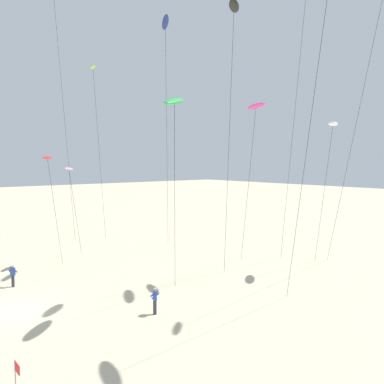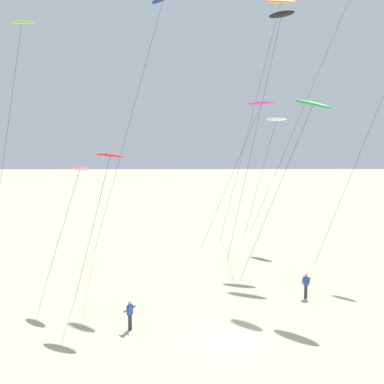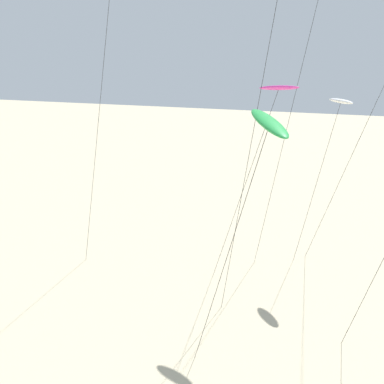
# 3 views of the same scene
# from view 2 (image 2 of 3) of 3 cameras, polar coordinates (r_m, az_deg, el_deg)

# --- Properties ---
(ground_plane) EXTENTS (260.00, 260.00, 0.00)m
(ground_plane) POSITION_cam_2_polar(r_m,az_deg,el_deg) (26.87, 4.34, -17.15)
(ground_plane) COLOR beige
(kite_green) EXTENTS (5.59, 4.72, 13.52)m
(kite_green) POSITION_cam_2_polar(r_m,az_deg,el_deg) (33.34, 14.20, 10.08)
(kite_green) COLOR green
(kite_green) RESTS_ON ground
(kite_lime) EXTENTS (6.11, 4.46, 19.62)m
(kite_lime) POSITION_cam_2_polar(r_m,az_deg,el_deg) (39.76, -19.81, 18.14)
(kite_lime) COLOR #8CD833
(kite_lime) RESTS_ON ground
(kite_magenta) EXTENTS (6.40, 4.52, 13.95)m
(kite_magenta) POSITION_cam_2_polar(r_m,az_deg,el_deg) (42.20, 8.25, 10.27)
(kite_magenta) COLOR #D8339E
(kite_magenta) RESTS_ON ground
(kite_pink) EXTENTS (4.24, 3.31, 8.93)m
(kite_pink) POSITION_cam_2_polar(r_m,az_deg,el_deg) (32.79, -13.35, 2.59)
(kite_pink) COLOR pink
(kite_pink) RESTS_ON ground
(kite_red) EXTENTS (4.03, 3.02, 9.89)m
(kite_red) POSITION_cam_2_polar(r_m,az_deg,el_deg) (29.50, -9.83, 4.13)
(kite_red) COLOR red
(kite_red) RESTS_ON ground
(kite_orange) EXTENTS (6.58, 4.99, 23.46)m
(kite_orange) POSITION_cam_2_polar(r_m,az_deg,el_deg) (47.27, 10.51, 21.26)
(kite_orange) COLOR orange
(kite_orange) RESTS_ON ground
(kite_navy) EXTENTS (8.06, 5.93, 22.14)m
(kite_navy) POSITION_cam_2_polar(r_m,az_deg,el_deg) (40.29, -3.72, 21.34)
(kite_navy) COLOR navy
(kite_navy) RESTS_ON ground
(kite_black) EXTENTS (4.92, 3.98, 20.52)m
(kite_black) POSITION_cam_2_polar(r_m,az_deg,el_deg) (39.98, 10.60, 19.89)
(kite_black) COLOR black
(kite_black) RESTS_ON ground
(kite_white) EXTENTS (3.98, 3.34, 12.73)m
(kite_white) POSITION_cam_2_polar(r_m,az_deg,el_deg) (49.18, 10.05, 8.46)
(kite_white) COLOR white
(kite_white) RESTS_ON ground
(kite_flyer_nearest) EXTENTS (0.68, 0.67, 1.67)m
(kite_flyer_nearest) POSITION_cam_2_polar(r_m,az_deg,el_deg) (33.49, 13.50, -10.78)
(kite_flyer_nearest) COLOR #33333D
(kite_flyer_nearest) RESTS_ON ground
(kite_flyer_middle) EXTENTS (0.71, 0.72, 1.67)m
(kite_flyer_middle) POSITION_cam_2_polar(r_m,az_deg,el_deg) (27.79, -7.46, -14.36)
(kite_flyer_middle) COLOR #33333D
(kite_flyer_middle) RESTS_ON ground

